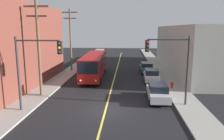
% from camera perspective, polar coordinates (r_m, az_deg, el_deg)
% --- Properties ---
extents(ground_plane, '(120.00, 120.00, 0.00)m').
position_cam_1_polar(ground_plane, '(18.76, -1.68, -10.35)').
color(ground_plane, black).
extents(sidewalk_left, '(2.50, 90.00, 0.15)m').
position_cam_1_polar(sidewalk_left, '(29.63, -13.79, -2.60)').
color(sidewalk_left, gray).
rests_on(sidewalk_left, ground).
extents(sidewalk_right, '(2.50, 90.00, 0.15)m').
position_cam_1_polar(sidewalk_right, '(28.74, 14.96, -3.07)').
color(sidewalk_right, gray).
rests_on(sidewalk_right, ground).
extents(lane_stripe_center, '(0.16, 60.00, 0.01)m').
position_cam_1_polar(lane_stripe_center, '(33.16, 0.92, -1.00)').
color(lane_stripe_center, '#D8CC4C').
rests_on(lane_stripe_center, ground).
extents(building_right_warehouse, '(12.00, 27.72, 7.21)m').
position_cam_1_polar(building_right_warehouse, '(38.82, 23.29, 5.22)').
color(building_right_warehouse, '#B2B2A8').
rests_on(building_right_warehouse, ground).
extents(city_bus, '(2.92, 12.22, 3.20)m').
position_cam_1_polar(city_bus, '(30.77, -4.67, 1.48)').
color(city_bus, maroon).
rests_on(city_bus, ground).
extents(parked_car_silver, '(1.82, 4.40, 1.62)m').
position_cam_1_polar(parked_car_silver, '(21.25, 11.87, -5.64)').
color(parked_car_silver, '#B7B7BC').
rests_on(parked_car_silver, ground).
extents(parked_car_white, '(1.91, 4.44, 1.62)m').
position_cam_1_polar(parked_car_white, '(28.58, 10.25, -1.37)').
color(parked_car_white, silver).
rests_on(parked_car_white, ground).
extents(parked_car_green, '(1.92, 4.45, 1.62)m').
position_cam_1_polar(parked_car_green, '(34.12, 8.99, 0.63)').
color(parked_car_green, '#196038').
rests_on(parked_car_green, ground).
extents(utility_pole_near, '(2.40, 0.28, 9.28)m').
position_cam_1_polar(utility_pole_near, '(22.48, -18.66, 6.42)').
color(utility_pole_near, brown).
rests_on(utility_pole_near, sidewalk_left).
extents(utility_pole_mid, '(2.40, 0.28, 9.70)m').
position_cam_1_polar(utility_pole_mid, '(35.48, -10.78, 8.52)').
color(utility_pole_mid, brown).
rests_on(utility_pole_mid, sidewalk_left).
extents(traffic_signal_left_corner, '(3.75, 0.48, 6.00)m').
position_cam_1_polar(traffic_signal_left_corner, '(18.22, -19.24, 2.43)').
color(traffic_signal_left_corner, '#2D2D33').
rests_on(traffic_signal_left_corner, sidewalk_left).
extents(traffic_signal_right_corner, '(3.75, 0.48, 6.00)m').
position_cam_1_polar(traffic_signal_right_corner, '(19.32, 14.89, 3.11)').
color(traffic_signal_right_corner, '#2D2D33').
rests_on(traffic_signal_right_corner, sidewalk_right).
extents(fire_hydrant, '(0.44, 0.26, 0.84)m').
position_cam_1_polar(fire_hydrant, '(25.59, 15.41, -3.60)').
color(fire_hydrant, red).
rests_on(fire_hydrant, sidewalk_right).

